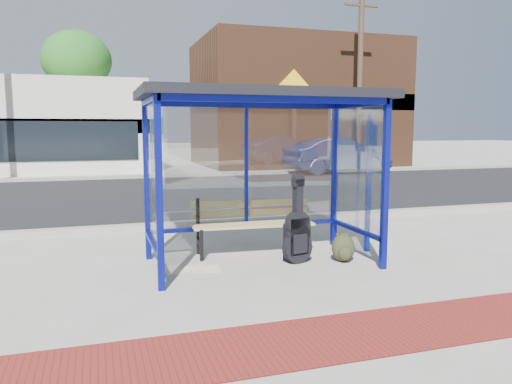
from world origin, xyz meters
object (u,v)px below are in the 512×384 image
object	(u,v)px
backpack	(343,248)
fire_hydrant	(379,161)
suitcase	(296,242)
bench	(252,222)
parked_car	(337,156)
guitar_bag	(297,233)

from	to	relation	value
backpack	fire_hydrant	bearing A→B (deg)	71.81
suitcase	bench	bearing A→B (deg)	123.98
suitcase	parked_car	world-z (taller)	parked_car
fire_hydrant	parked_car	bearing A→B (deg)	-158.91
bench	fire_hydrant	world-z (taller)	bench
guitar_bag	suitcase	world-z (taller)	guitar_bag
fire_hydrant	suitcase	bearing A→B (deg)	-125.47
bench	backpack	xyz separation A→B (m)	(1.11, -0.86, -0.30)
suitcase	backpack	bearing A→B (deg)	-33.10
guitar_bag	backpack	xyz separation A→B (m)	(0.66, -0.13, -0.25)
bench	fire_hydrant	bearing A→B (deg)	56.27
guitar_bag	parked_car	world-z (taller)	parked_car
suitcase	fire_hydrant	distance (m)	16.86
backpack	fire_hydrant	distance (m)	16.76
parked_car	fire_hydrant	bearing A→B (deg)	-74.06
fire_hydrant	bench	bearing A→B (deg)	-127.97
bench	backpack	size ratio (longest dim) A/B	4.60
guitar_bag	backpack	size ratio (longest dim) A/B	2.97
backpack	parked_car	size ratio (longest dim) A/B	0.09
suitcase	fire_hydrant	world-z (taller)	fire_hydrant
bench	fire_hydrant	xyz separation A→B (m)	(10.28, 13.16, -0.09)
suitcase	parked_car	xyz separation A→B (m)	(7.10, 12.70, 0.49)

